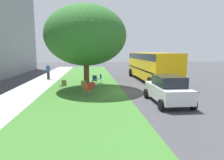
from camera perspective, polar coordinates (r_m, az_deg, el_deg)
name	(u,v)px	position (r m, az deg, el deg)	size (l,w,h in m)	color
ground	(126,91)	(15.10, 4.08, -3.18)	(80.00, 80.00, 0.00)	#424247
grass_verge	(84,92)	(14.88, -8.16, -3.40)	(48.00, 6.00, 0.01)	#3D752D
sidewalk_strip	(24,93)	(15.69, -24.46, -3.47)	(48.00, 2.80, 0.01)	#ADA89E
street_tree	(86,36)	(15.92, -7.72, 12.79)	(6.45, 6.45, 6.65)	brown
chair_0	(100,78)	(18.51, -3.65, 0.61)	(0.54, 0.54, 0.88)	#335184
chair_1	(63,85)	(15.19, -14.13, -1.35)	(0.59, 0.59, 0.88)	olive
chair_2	(92,87)	(13.96, -5.91, -1.99)	(0.47, 0.47, 0.88)	#B7332D
chair_3	(94,79)	(17.53, -5.20, 0.15)	(0.49, 0.49, 0.88)	#335184
chair_4	(88,89)	(13.24, -7.19, -2.59)	(0.59, 0.59, 0.88)	#C64C1E
chair_5	(84,86)	(14.54, -8.19, -1.62)	(0.54, 0.54, 0.88)	olive
parked_car	(168,89)	(11.76, 16.05, -2.67)	(3.70, 1.92, 1.65)	silver
school_bus	(151,64)	(20.18, 11.34, 4.65)	(10.40, 2.80, 2.88)	yellow
pedestrian_0	(48,71)	(22.16, -18.27, 2.55)	(0.40, 0.39, 1.69)	black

